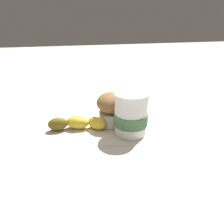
{
  "coord_description": "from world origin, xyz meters",
  "views": [
    {
      "loc": [
        0.1,
        0.56,
        0.32
      ],
      "look_at": [
        0.0,
        0.0,
        0.04
      ],
      "focal_mm": 35.0,
      "sensor_mm": 36.0,
      "label": 1
    }
  ],
  "objects": [
    {
      "name": "ground_plane",
      "position": [
        0.0,
        0.0,
        0.0
      ],
      "size": [
        3.0,
        3.0,
        0.0
      ],
      "primitive_type": "plane",
      "color": "beige"
    },
    {
      "name": "paper_napkin",
      "position": [
        0.0,
        0.0,
        0.0
      ],
      "size": [
        0.25,
        0.25,
        0.0
      ],
      "primitive_type": "cube",
      "rotation": [
        0.0,
        0.0,
        -0.2
      ],
      "color": "beige",
      "rests_on": "ground_plane"
    },
    {
      "name": "coffee_cup",
      "position": [
        -0.04,
        0.05,
        0.06
      ],
      "size": [
        0.09,
        0.09,
        0.12
      ],
      "color": "white",
      "rests_on": "paper_napkin"
    },
    {
      "name": "muffin",
      "position": [
        0.0,
        -0.01,
        0.05
      ],
      "size": [
        0.09,
        0.09,
        0.1
      ],
      "color": "white",
      "rests_on": "paper_napkin"
    },
    {
      "name": "banana",
      "position": [
        0.1,
        0.01,
        0.02
      ],
      "size": [
        0.17,
        0.07,
        0.04
      ],
      "color": "gold",
      "rests_on": "paper_napkin"
    }
  ]
}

